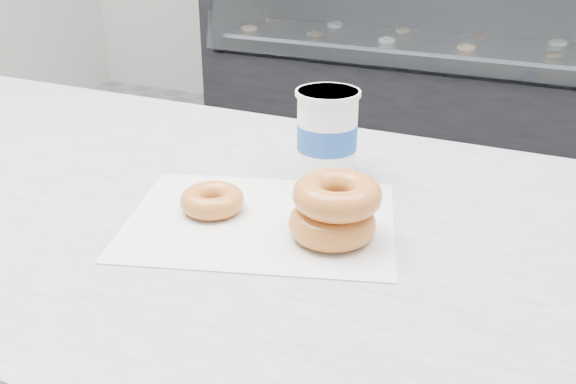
# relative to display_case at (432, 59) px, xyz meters

# --- Properties ---
(ground) EXTENTS (5.00, 5.00, 0.00)m
(ground) POSITION_rel_display_case_xyz_m (0.00, -2.12, -0.49)
(ground) COLOR gray
(ground) RESTS_ON ground
(display_case) EXTENTS (2.40, 0.74, 1.25)m
(display_case) POSITION_rel_display_case_xyz_m (0.00, 0.00, 0.00)
(display_case) COLOR black
(display_case) RESTS_ON ground
(wax_paper) EXTENTS (0.40, 0.35, 0.00)m
(wax_paper) POSITION_rel_display_case_xyz_m (0.38, -2.74, 0.41)
(wax_paper) COLOR silver
(wax_paper) RESTS_ON counter
(donut_single) EXTENTS (0.10, 0.10, 0.03)m
(donut_single) POSITION_rel_display_case_xyz_m (0.31, -2.74, 0.43)
(donut_single) COLOR gold
(donut_single) RESTS_ON wax_paper
(donut_stack) EXTENTS (0.15, 0.15, 0.07)m
(donut_stack) POSITION_rel_display_case_xyz_m (0.48, -2.74, 0.45)
(donut_stack) COLOR gold
(donut_stack) RESTS_ON wax_paper
(coffee_cup) EXTENTS (0.10, 0.10, 0.13)m
(coffee_cup) POSITION_rel_display_case_xyz_m (0.40, -2.56, 0.47)
(coffee_cup) COLOR white
(coffee_cup) RESTS_ON counter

